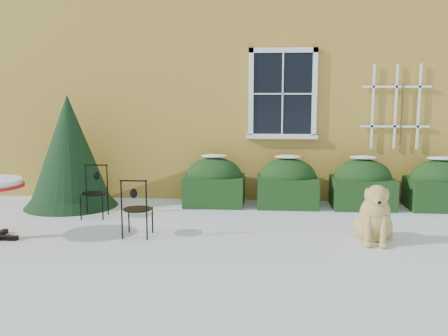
# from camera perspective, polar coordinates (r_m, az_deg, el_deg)

# --- Properties ---
(ground) EXTENTS (80.00, 80.00, 0.00)m
(ground) POSITION_cam_1_polar(r_m,az_deg,el_deg) (6.52, -0.73, -9.16)
(ground) COLOR white
(ground) RESTS_ON ground
(house) EXTENTS (12.40, 8.40, 6.40)m
(house) POSITION_cam_1_polar(r_m,az_deg,el_deg) (13.25, 2.18, 13.84)
(house) COLOR gold
(house) RESTS_ON ground
(hedge_row) EXTENTS (4.95, 0.80, 0.91)m
(hedge_row) POSITION_cam_1_polar(r_m,az_deg,el_deg) (8.94, 11.44, -1.83)
(hedge_row) COLOR black
(hedge_row) RESTS_ON ground
(evergreen_shrub) EXTENTS (1.62, 1.62, 1.96)m
(evergreen_shrub) POSITION_cam_1_polar(r_m,az_deg,el_deg) (9.15, -17.22, 0.66)
(evergreen_shrub) COLOR black
(evergreen_shrub) RESTS_ON ground
(patio_chair_near) EXTENTS (0.40, 0.40, 0.83)m
(patio_chair_near) POSITION_cam_1_polar(r_m,az_deg,el_deg) (7.02, -9.96, -4.50)
(patio_chair_near) COLOR black
(patio_chair_near) RESTS_ON ground
(patio_chair_far) EXTENTS (0.40, 0.40, 0.84)m
(patio_chair_far) POSITION_cam_1_polar(r_m,az_deg,el_deg) (8.30, -14.56, -2.60)
(patio_chair_far) COLOR black
(patio_chair_far) RESTS_ON ground
(dog) EXTENTS (0.59, 0.92, 0.83)m
(dog) POSITION_cam_1_polar(r_m,az_deg,el_deg) (6.97, 16.80, -5.48)
(dog) COLOR tan
(dog) RESTS_ON ground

